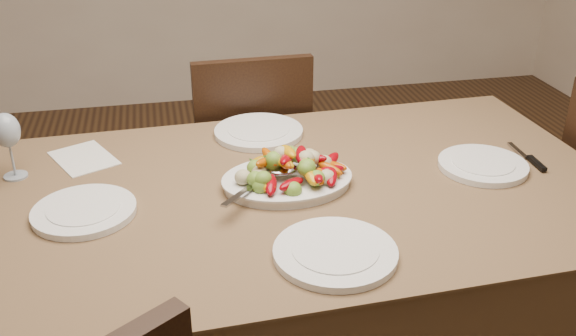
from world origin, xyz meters
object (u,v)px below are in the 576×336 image
(chair_far, at_px, (247,161))
(wine_glass, at_px, (9,144))
(plate_far, at_px, (259,132))
(dining_table, at_px, (288,299))
(plate_left, at_px, (84,211))
(plate_right, at_px, (483,165))
(plate_near, at_px, (335,253))
(serving_platter, at_px, (287,182))

(chair_far, distance_m, wine_glass, 0.99)
(plate_far, height_order, wine_glass, wine_glass)
(chair_far, xyz_separation_m, wine_glass, (-0.73, -0.54, 0.39))
(dining_table, xyz_separation_m, plate_left, (-0.54, -0.03, 0.39))
(plate_right, height_order, plate_far, same)
(plate_near, bearing_deg, chair_far, 92.41)
(serving_platter, distance_m, wine_glass, 0.78)
(plate_left, bearing_deg, plate_right, 1.63)
(plate_left, relative_size, plate_near, 0.91)
(dining_table, xyz_separation_m, plate_far, (-0.02, 0.37, 0.39))
(dining_table, relative_size, chair_far, 1.94)
(serving_platter, bearing_deg, plate_left, -175.49)
(dining_table, xyz_separation_m, serving_platter, (0.00, 0.01, 0.39))
(dining_table, bearing_deg, serving_platter, 88.22)
(plate_right, bearing_deg, dining_table, -179.82)
(plate_far, bearing_deg, plate_right, -31.96)
(dining_table, distance_m, chair_far, 0.77)
(wine_glass, bearing_deg, plate_right, -9.56)
(chair_far, xyz_separation_m, plate_near, (0.05, -1.10, 0.29))
(dining_table, height_order, plate_near, plate_near)
(plate_left, height_order, wine_glass, wine_glass)
(plate_near, bearing_deg, serving_platter, 96.19)
(dining_table, bearing_deg, wine_glass, 163.17)
(serving_platter, distance_m, plate_right, 0.58)
(plate_far, bearing_deg, serving_platter, -87.03)
(dining_table, distance_m, plate_right, 0.70)
(wine_glass, bearing_deg, plate_left, -51.08)
(dining_table, height_order, wine_glass, wine_glass)
(chair_far, height_order, plate_near, chair_far)
(plate_right, height_order, plate_near, same)
(plate_right, distance_m, plate_near, 0.64)
(dining_table, xyz_separation_m, chair_far, (-0.01, 0.76, 0.10))
(dining_table, relative_size, plate_far, 6.41)
(dining_table, relative_size, plate_right, 7.19)
(chair_far, relative_size, plate_far, 3.31)
(dining_table, bearing_deg, plate_near, -83.53)
(wine_glass, bearing_deg, plate_near, -35.89)
(serving_platter, height_order, plate_near, serving_platter)
(plate_right, bearing_deg, wine_glass, 170.44)
(chair_far, xyz_separation_m, plate_left, (-0.53, -0.79, 0.29))
(plate_left, bearing_deg, plate_far, 38.00)
(chair_far, distance_m, plate_left, 1.00)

